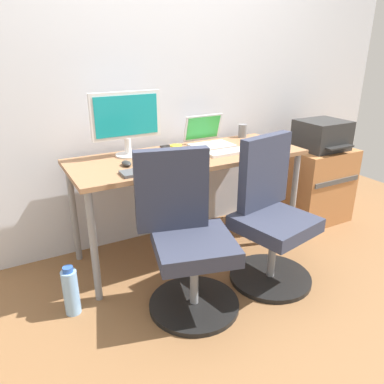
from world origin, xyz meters
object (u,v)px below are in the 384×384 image
object	(u,v)px
office_chair_left	(187,240)
coffee_mug	(176,152)
side_cabinet	(315,184)
office_chair_right	(270,218)
printer	(322,135)
desktop_monitor	(126,120)
water_bottle_on_floor	(71,291)
open_laptop	(208,138)

from	to	relation	value
office_chair_left	coffee_mug	world-z (taller)	office_chair_left
side_cabinet	office_chair_right	bearing A→B (deg)	-151.64
side_cabinet	coffee_mug	world-z (taller)	coffee_mug
printer	desktop_monitor	world-z (taller)	desktop_monitor
side_cabinet	printer	bearing A→B (deg)	-90.00
water_bottle_on_floor	coffee_mug	size ratio (longest dim) A/B	3.37
water_bottle_on_floor	desktop_monitor	size ratio (longest dim) A/B	0.65
side_cabinet	coffee_mug	size ratio (longest dim) A/B	7.01
office_chair_right	printer	bearing A→B (deg)	28.31
office_chair_right	coffee_mug	world-z (taller)	office_chair_right
coffee_mug	office_chair_right	bearing A→B (deg)	-50.14
office_chair_right	desktop_monitor	world-z (taller)	desktop_monitor
open_laptop	coffee_mug	size ratio (longest dim) A/B	3.37
office_chair_right	open_laptop	bearing A→B (deg)	94.16
open_laptop	office_chair_left	bearing A→B (deg)	-128.47
desktop_monitor	office_chair_right	bearing A→B (deg)	-46.66
office_chair_left	water_bottle_on_floor	bearing A→B (deg)	159.95
water_bottle_on_floor	open_laptop	xyz separation A→B (m)	(1.19, 0.48, 0.66)
office_chair_left	open_laptop	size ratio (longest dim) A/B	3.03
office_chair_left	water_bottle_on_floor	size ratio (longest dim) A/B	3.03
office_chair_left	coffee_mug	xyz separation A→B (m)	(0.19, 0.51, 0.38)
office_chair_right	water_bottle_on_floor	bearing A→B (deg)	169.53
desktop_monitor	open_laptop	distance (m)	0.66
office_chair_left	side_cabinet	world-z (taller)	office_chair_left
printer	side_cabinet	bearing A→B (deg)	90.00
printer	coffee_mug	size ratio (longest dim) A/B	4.35
printer	desktop_monitor	xyz separation A→B (m)	(-1.62, 0.22, 0.24)
office_chair_right	coffee_mug	size ratio (longest dim) A/B	10.22
desktop_monitor	coffee_mug	distance (m)	0.40
coffee_mug	side_cabinet	bearing A→B (deg)	0.03
water_bottle_on_floor	side_cabinet	bearing A→B (deg)	7.19
office_chair_left	office_chair_right	size ratio (longest dim) A/B	1.00
printer	coffee_mug	bearing A→B (deg)	179.99
office_chair_right	open_laptop	xyz separation A→B (m)	(-0.05, 0.71, 0.38)
office_chair_right	side_cabinet	distance (m)	1.07
water_bottle_on_floor	coffee_mug	bearing A→B (deg)	18.42
desktop_monitor	coffee_mug	world-z (taller)	desktop_monitor
printer	coffee_mug	xyz separation A→B (m)	(-1.36, 0.00, 0.04)
printer	coffee_mug	distance (m)	1.36
office_chair_right	side_cabinet	bearing A→B (deg)	28.36
desktop_monitor	side_cabinet	bearing A→B (deg)	-7.62
open_laptop	coffee_mug	bearing A→B (deg)	-151.51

